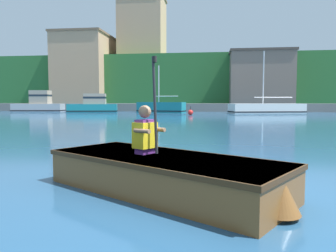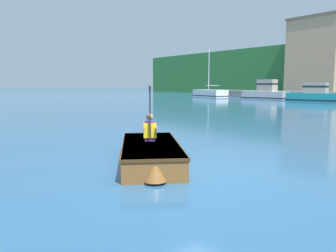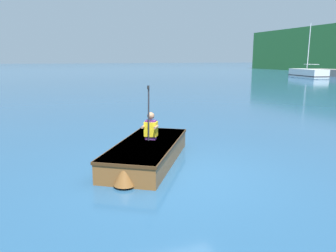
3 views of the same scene
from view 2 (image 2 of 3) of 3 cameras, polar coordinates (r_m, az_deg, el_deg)
ground_plane at (r=6.90m, az=4.86°, el=-7.69°), size 300.00×300.00×0.00m
waterfront_warehouse_left at (r=55.59m, az=26.14°, el=10.54°), size 7.70×11.72×11.22m
moored_boat_dock_west_end at (r=41.62m, az=16.62°, el=5.69°), size 5.57×2.66×2.34m
moored_boat_dock_east_inner at (r=37.38m, az=24.02°, el=5.07°), size 5.35×2.93×1.95m
moored_boat_dock_east_end at (r=46.34m, az=7.27°, el=5.65°), size 6.10×3.04×6.61m
rowboat_foreground at (r=7.37m, az=-3.02°, el=-4.61°), size 3.39×2.77×0.46m
person_paddler at (r=7.64m, az=-3.19°, el=-0.40°), size 0.45×0.45×1.28m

